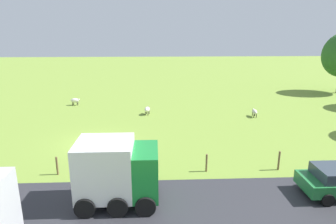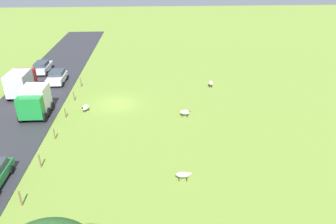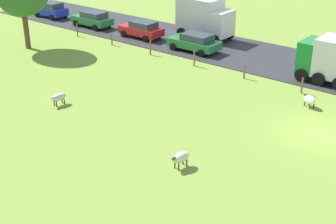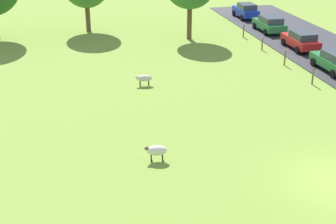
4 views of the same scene
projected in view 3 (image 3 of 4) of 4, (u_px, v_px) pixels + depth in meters
name	position (u px, v px, depth m)	size (l,w,h in m)	color
ground_plane	(317.00, 134.00, 27.64)	(160.00, 160.00, 0.00)	olive
sheep_0	(58.00, 97.00, 31.11)	(1.22, 0.53, 0.76)	beige
sheep_1	(181.00, 158.00, 24.08)	(1.15, 0.69, 0.82)	silver
sheep_2	(310.00, 100.00, 30.80)	(0.96, 1.11, 0.78)	white
fence_post_2	(302.00, 86.00, 32.90)	(0.12, 0.12, 1.09)	brown
fence_post_3	(244.00, 71.00, 35.43)	(0.12, 0.12, 1.12)	brown
fence_post_4	(194.00, 58.00, 37.95)	(0.12, 0.12, 1.23)	brown
fence_post_5	(150.00, 48.00, 40.48)	(0.12, 0.12, 1.25)	brown
fence_post_6	(112.00, 39.00, 43.05)	(0.12, 0.12, 1.08)	brown
fence_post_7	(77.00, 30.00, 45.56)	(0.12, 0.12, 1.23)	brown
truck_0	(330.00, 58.00, 34.35)	(2.79, 3.89, 3.20)	#197F33
truck_2	(204.00, 17.00, 44.32)	(2.75, 4.98, 3.67)	white
car_1	(195.00, 42.00, 41.19)	(2.21, 4.48, 1.54)	#237238
car_2	(142.00, 29.00, 44.90)	(2.04, 4.15, 1.56)	red
car_3	(51.00, 9.00, 52.05)	(2.01, 3.82, 1.63)	#1933B2
car_4	(93.00, 19.00, 48.43)	(2.13, 4.26, 1.56)	#237238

